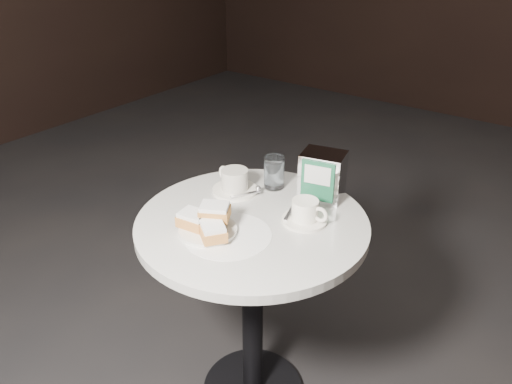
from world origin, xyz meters
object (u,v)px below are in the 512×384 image
object	(u,v)px
water_glass_right	(318,185)
coffee_cup_right	(305,213)
water_glass_left	(274,173)
beignet_plate	(207,224)
coffee_cup_left	(235,182)
napkin_dispenser	(322,176)
cafe_table	(252,273)

from	to	relation	value
water_glass_right	coffee_cup_right	bearing A→B (deg)	-73.30
coffee_cup_right	water_glass_left	world-z (taller)	water_glass_left
beignet_plate	water_glass_left	bearing A→B (deg)	91.46
beignet_plate	coffee_cup_left	distance (m)	0.26
water_glass_left	water_glass_right	bearing A→B (deg)	6.82
coffee_cup_right	water_glass_left	bearing A→B (deg)	145.80
coffee_cup_left	coffee_cup_right	distance (m)	0.29
water_glass_left	coffee_cup_left	bearing A→B (deg)	-130.03
coffee_cup_left	water_glass_left	world-z (taller)	water_glass_left
beignet_plate	napkin_dispenser	bearing A→B (deg)	67.83
beignet_plate	napkin_dispenser	world-z (taller)	napkin_dispenser
napkin_dispenser	water_glass_left	bearing A→B (deg)	178.13
cafe_table	water_glass_right	size ratio (longest dim) A/B	7.47
coffee_cup_left	napkin_dispenser	distance (m)	0.29
coffee_cup_left	napkin_dispenser	size ratio (longest dim) A/B	1.18
coffee_cup_left	water_glass_left	bearing A→B (deg)	63.82
beignet_plate	coffee_cup_right	distance (m)	0.29
beignet_plate	water_glass_right	bearing A→B (deg)	67.95
coffee_cup_right	water_glass_left	size ratio (longest dim) A/B	1.34
coffee_cup_left	water_glass_left	xyz separation A→B (m)	(0.09, 0.10, 0.02)
water_glass_right	napkin_dispenser	world-z (taller)	napkin_dispenser
coffee_cup_right	water_glass_right	world-z (taller)	water_glass_right
water_glass_right	napkin_dispenser	xyz separation A→B (m)	(0.01, 0.01, 0.03)
napkin_dispenser	coffee_cup_right	bearing A→B (deg)	-89.97
coffee_cup_right	water_glass_left	xyz separation A→B (m)	(-0.20, 0.13, 0.02)
beignet_plate	water_glass_right	size ratio (longest dim) A/B	1.99
water_glass_left	beignet_plate	bearing A→B (deg)	-88.54
cafe_table	coffee_cup_right	xyz separation A→B (m)	(0.13, 0.09, 0.23)
coffee_cup_left	cafe_table	bearing A→B (deg)	-21.64
coffee_cup_left	napkin_dispenser	world-z (taller)	napkin_dispenser
beignet_plate	water_glass_right	distance (m)	0.39
coffee_cup_right	napkin_dispenser	xyz separation A→B (m)	(-0.04, 0.16, 0.05)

